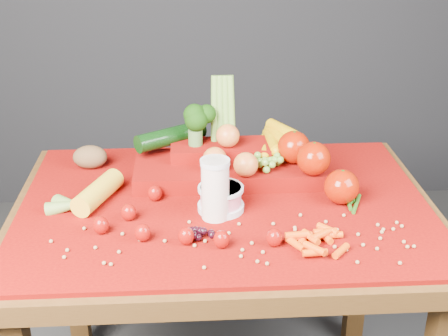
{
  "coord_description": "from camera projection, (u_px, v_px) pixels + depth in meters",
  "views": [
    {
      "loc": [
        -0.09,
        -1.43,
        1.52
      ],
      "look_at": [
        0.0,
        0.02,
        0.85
      ],
      "focal_mm": 50.0,
      "sensor_mm": 36.0,
      "label": 1
    }
  ],
  "objects": [
    {
      "name": "strawberry_scatter",
      "position": [
        161.0,
        220.0,
        1.48
      ],
      "size": [
        0.48,
        0.28,
        0.05
      ],
      "color": "maroon",
      "rests_on": "red_cloth"
    },
    {
      "name": "yogurt_bowl",
      "position": [
        221.0,
        198.0,
        1.57
      ],
      "size": [
        0.12,
        0.12,
        0.06
      ],
      "rotation": [
        0.0,
        0.0,
        -0.13
      ],
      "color": "silver",
      "rests_on": "red_cloth"
    },
    {
      "name": "baby_carrot_pile",
      "position": [
        316.0,
        241.0,
        1.41
      ],
      "size": [
        0.17,
        0.17,
        0.03
      ],
      "primitive_type": null,
      "color": "#E94908",
      "rests_on": "red_cloth"
    },
    {
      "name": "green_bean_pile",
      "position": [
        350.0,
        199.0,
        1.62
      ],
      "size": [
        0.14,
        0.12,
        0.01
      ],
      "primitive_type": null,
      "color": "#255A14",
      "rests_on": "red_cloth"
    },
    {
      "name": "corn_ear",
      "position": [
        81.0,
        201.0,
        1.57
      ],
      "size": [
        0.23,
        0.26,
        0.06
      ],
      "rotation": [
        0.0,
        0.0,
        1.18
      ],
      "color": "yellow",
      "rests_on": "red_cloth"
    },
    {
      "name": "red_cloth",
      "position": [
        224.0,
        204.0,
        1.62
      ],
      "size": [
        1.05,
        0.75,
        0.01
      ],
      "primitive_type": "cube",
      "color": "#7D0A04",
      "rests_on": "table"
    },
    {
      "name": "produce_mound",
      "position": [
        242.0,
        157.0,
        1.73
      ],
      "size": [
        0.59,
        0.39,
        0.27
      ],
      "color": "#7D0A04",
      "rests_on": "red_cloth"
    },
    {
      "name": "soybean_scatter",
      "position": [
        230.0,
        241.0,
        1.43
      ],
      "size": [
        0.84,
        0.24,
        0.01
      ],
      "primitive_type": null,
      "color": "#B1844C",
      "rests_on": "red_cloth"
    },
    {
      "name": "dark_grape_cluster",
      "position": [
        201.0,
        233.0,
        1.45
      ],
      "size": [
        0.06,
        0.05,
        0.03
      ],
      "primitive_type": null,
      "color": "black",
      "rests_on": "red_cloth"
    },
    {
      "name": "milk_glass",
      "position": [
        215.0,
        187.0,
        1.51
      ],
      "size": [
        0.07,
        0.07,
        0.15
      ],
      "rotation": [
        0.0,
        0.0,
        0.43
      ],
      "color": "beige",
      "rests_on": "red_cloth"
    },
    {
      "name": "potato",
      "position": [
        90.0,
        157.0,
        1.8
      ],
      "size": [
        0.1,
        0.07,
        0.07
      ],
      "primitive_type": "ellipsoid",
      "color": "brown",
      "rests_on": "red_cloth"
    },
    {
      "name": "table",
      "position": [
        224.0,
        237.0,
        1.66
      ],
      "size": [
        1.1,
        0.8,
        0.75
      ],
      "color": "#3A230D",
      "rests_on": "ground"
    }
  ]
}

